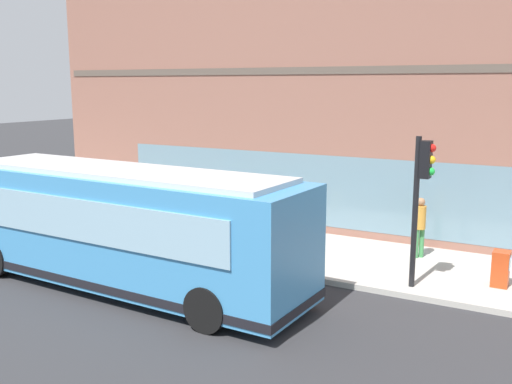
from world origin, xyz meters
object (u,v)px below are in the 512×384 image
object	(u,v)px
pedestrian_walking_along_curb	(420,223)
newspaper_vending_box	(501,269)
fire_hydrant	(239,245)
city_bus_nearside	(122,228)
traffic_light_near_corner	(422,183)

from	to	relation	value
pedestrian_walking_along_curb	newspaper_vending_box	world-z (taller)	pedestrian_walking_along_curb
fire_hydrant	newspaper_vending_box	world-z (taller)	newspaper_vending_box
fire_hydrant	city_bus_nearside	bearing A→B (deg)	155.12
traffic_light_near_corner	newspaper_vending_box	xyz separation A→B (m)	(1.08, -1.80, -2.16)
city_bus_nearside	newspaper_vending_box	distance (m)	9.51
fire_hydrant	pedestrian_walking_along_curb	size ratio (longest dim) A/B	0.42
fire_hydrant	newspaper_vending_box	xyz separation A→B (m)	(1.05, -6.94, 0.09)
traffic_light_near_corner	newspaper_vending_box	distance (m)	3.01
fire_hydrant	pedestrian_walking_along_curb	world-z (taller)	pedestrian_walking_along_curb
pedestrian_walking_along_curb	traffic_light_near_corner	bearing A→B (deg)	-167.22
traffic_light_near_corner	city_bus_nearside	bearing A→B (deg)	115.74
pedestrian_walking_along_curb	fire_hydrant	bearing A→B (deg)	119.03
traffic_light_near_corner	pedestrian_walking_along_curb	xyz separation A→B (m)	(2.56, 0.58, -1.59)
city_bus_nearside	fire_hydrant	world-z (taller)	city_bus_nearside
pedestrian_walking_along_curb	newspaper_vending_box	size ratio (longest dim) A/B	1.96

